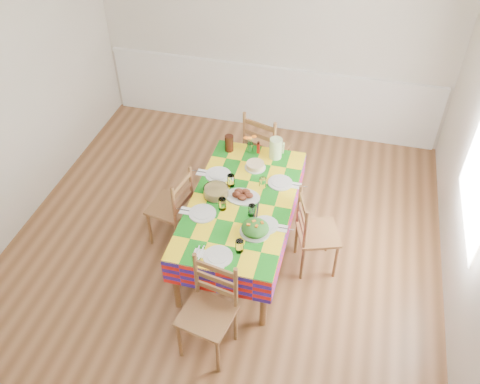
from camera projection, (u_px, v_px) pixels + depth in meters
The scene contains 22 objects.
room at pixel (216, 153), 4.43m from camera, with size 4.58×5.08×2.78m.
wainscot at pixel (270, 96), 6.81m from camera, with size 4.41×0.06×0.92m.
dining_table at pixel (242, 206), 4.97m from camera, with size 0.98×1.83×0.71m.
setting_near_head at pixel (225, 253), 4.38m from camera, with size 0.42×0.28×0.12m.
setting_left_near at pixel (209, 210), 4.78m from camera, with size 0.47×0.28×0.12m.
setting_left_far at pixel (222, 177), 5.14m from camera, with size 0.49×0.29×0.13m.
setting_right_near at pixel (261, 220), 4.68m from camera, with size 0.46×0.26×0.12m.
setting_right_far at pixel (274, 183), 5.07m from camera, with size 0.47×0.27×0.12m.
meat_platter at pixel (242, 195), 4.93m from camera, with size 0.35×0.25×0.07m.
salad_platter at pixel (255, 228), 4.57m from camera, with size 0.28×0.28×0.12m.
pasta_bowl at pixel (216, 192), 4.95m from camera, with size 0.25×0.25×0.09m.
cake at pixel (255, 166), 5.28m from camera, with size 0.22×0.22×0.06m.
serving_utensils at pixel (255, 208), 4.83m from camera, with size 0.13×0.28×0.01m.
flower_vase at pixel (250, 145), 5.43m from camera, with size 0.14×0.11×0.22m.
hot_sauce at pixel (258, 147), 5.44m from camera, with size 0.03×0.03×0.15m, color red.
green_pitcher at pixel (276, 148), 5.36m from camera, with size 0.13×0.13×0.23m, color #D1EFA9.
tea_pitcher at pixel (229, 143), 5.46m from camera, with size 0.09×0.09×0.19m, color black.
name_card at pixel (219, 267), 4.28m from camera, with size 0.08×0.03×0.02m, color silver.
chair_near at pixel (209, 311), 4.24m from camera, with size 0.49×0.48×0.96m.
chair_far at pixel (265, 149), 5.89m from camera, with size 0.56×0.54×1.01m.
chair_left at pixel (173, 208), 5.22m from camera, with size 0.45×0.47×0.92m.
chair_right at pixel (314, 233), 4.94m from camera, with size 0.50×0.51×0.92m.
Camera 1 is at (1.08, -3.38, 4.04)m, focal length 38.00 mm.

